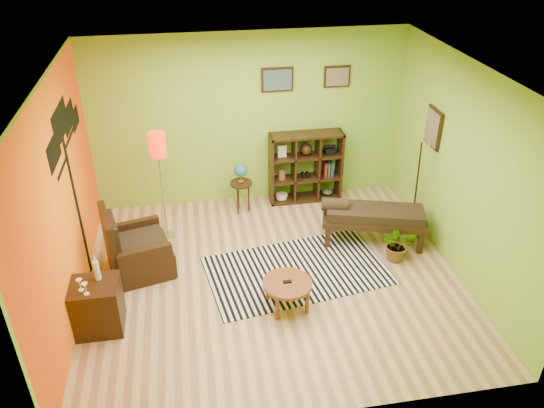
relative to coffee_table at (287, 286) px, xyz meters
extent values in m
plane|color=tan|center=(-0.08, 0.60, -0.33)|extent=(5.00, 5.00, 0.00)
cube|color=#88BE35|center=(-0.08, 2.85, 1.07)|extent=(5.00, 0.04, 2.80)
cube|color=#88BE35|center=(-0.08, -1.65, 1.07)|extent=(5.00, 0.04, 2.80)
cube|color=#88BE35|center=(-2.58, 0.60, 1.07)|extent=(0.04, 4.50, 2.80)
cube|color=#88BE35|center=(2.42, 0.60, 1.07)|extent=(0.04, 4.50, 2.80)
cube|color=white|center=(-0.08, 0.60, 2.47)|extent=(5.00, 4.50, 0.04)
cube|color=orange|center=(-2.56, 0.60, 1.07)|extent=(0.01, 4.45, 2.75)
cube|color=black|center=(-2.54, 1.15, 0.72)|extent=(0.01, 0.14, 2.10)
cube|color=black|center=(-2.54, 0.65, 1.72)|extent=(0.01, 0.65, 0.32)
cube|color=black|center=(-2.54, 1.20, 1.85)|extent=(0.01, 0.85, 0.40)
cube|color=black|center=(-2.54, 1.70, 1.72)|extent=(0.01, 0.70, 0.32)
cube|color=black|center=(-2.54, 2.05, 1.57)|extent=(0.01, 0.50, 0.26)
cube|color=black|center=(0.37, 2.82, 1.72)|extent=(0.50, 0.03, 0.38)
cube|color=#476665|center=(0.37, 2.80, 1.72)|extent=(0.44, 0.01, 0.32)
cube|color=black|center=(1.32, 2.82, 1.72)|extent=(0.42, 0.03, 0.34)
cube|color=#837153|center=(1.32, 2.80, 1.72)|extent=(0.36, 0.01, 0.28)
cube|color=black|center=(2.39, 1.50, 1.32)|extent=(0.03, 0.44, 0.56)
cube|color=#837153|center=(2.37, 1.50, 1.32)|extent=(0.01, 0.38, 0.50)
cylinder|color=black|center=(2.27, 1.50, 0.45)|extent=(0.23, 0.34, 1.46)
cone|color=silver|center=(2.27, 1.35, 1.19)|extent=(0.08, 0.09, 0.16)
cube|color=white|center=(0.28, 0.68, -0.32)|extent=(2.62, 1.76, 0.01)
cylinder|color=brown|center=(0.00, 0.00, 0.03)|extent=(0.62, 0.62, 0.04)
cylinder|color=brown|center=(0.17, 0.22, -0.16)|extent=(0.05, 0.05, 0.34)
cylinder|color=brown|center=(-0.22, 0.17, -0.16)|extent=(0.05, 0.05, 0.34)
cylinder|color=brown|center=(0.22, -0.17, -0.16)|extent=(0.05, 0.05, 0.34)
cylinder|color=brown|center=(-0.17, -0.22, -0.16)|extent=(0.05, 0.05, 0.34)
cube|color=black|center=(0.00, 0.00, 0.06)|extent=(0.11, 0.04, 0.02)
cube|color=black|center=(-1.83, 1.09, -0.15)|extent=(0.95, 0.94, 0.36)
cube|color=black|center=(-2.20, 1.00, 0.17)|extent=(0.27, 0.77, 0.99)
cube|color=black|center=(-1.74, 0.73, -0.04)|extent=(0.72, 0.26, 0.57)
cube|color=black|center=(-1.92, 1.45, -0.04)|extent=(0.72, 0.26, 0.57)
cube|color=tan|center=(-1.80, 1.10, 0.09)|extent=(0.76, 0.74, 0.13)
cube|color=tan|center=(-2.13, 1.02, 0.34)|extent=(0.22, 0.58, 0.45)
cube|color=black|center=(-2.28, 0.01, 0.00)|extent=(0.55, 0.50, 0.65)
cylinder|color=white|center=(-2.23, 0.11, 0.45)|extent=(0.07, 0.07, 0.25)
cylinder|color=white|center=(-2.23, 0.11, 0.60)|extent=(0.02, 0.02, 0.07)
cylinder|color=white|center=(-2.40, -0.07, 0.33)|extent=(0.06, 0.06, 0.01)
cylinder|color=white|center=(-2.40, -0.07, 0.38)|extent=(0.01, 0.01, 0.09)
cone|color=white|center=(-2.40, -0.07, 0.45)|extent=(0.07, 0.07, 0.06)
cylinder|color=white|center=(-2.33, -0.15, 0.33)|extent=(0.06, 0.06, 0.01)
cylinder|color=white|center=(-2.33, -0.15, 0.38)|extent=(0.01, 0.01, 0.09)
cone|color=white|center=(-2.33, -0.15, 0.45)|extent=(0.07, 0.07, 0.06)
cylinder|color=silver|center=(-1.49, 1.86, -0.31)|extent=(0.26, 0.26, 0.03)
cylinder|color=silver|center=(-1.49, 1.86, 0.46)|extent=(0.02, 0.02, 1.57)
cylinder|color=red|center=(-1.49, 1.86, 1.20)|extent=(0.25, 0.25, 0.34)
cylinder|color=black|center=(-0.28, 2.41, 0.19)|extent=(0.36, 0.36, 0.04)
cylinder|color=black|center=(-0.17, 2.39, -0.08)|extent=(0.03, 0.03, 0.50)
cylinder|color=black|center=(-0.32, 2.52, -0.08)|extent=(0.03, 0.03, 0.50)
cylinder|color=black|center=(-0.36, 2.32, -0.08)|extent=(0.03, 0.03, 0.50)
cylinder|color=gold|center=(-0.28, 2.41, 0.22)|extent=(0.09, 0.09, 0.02)
cylinder|color=gold|center=(-0.28, 2.41, 0.28)|extent=(0.01, 0.01, 0.09)
sphere|color=#154EA8|center=(-0.28, 2.41, 0.43)|extent=(0.22, 0.22, 0.22)
cube|color=black|center=(0.24, 2.63, 0.27)|extent=(0.04, 0.35, 1.20)
cube|color=black|center=(1.40, 2.63, 0.27)|extent=(0.04, 0.35, 1.20)
cube|color=black|center=(0.82, 2.63, -0.31)|extent=(1.20, 0.35, 0.04)
cube|color=black|center=(0.82, 2.63, 0.85)|extent=(1.20, 0.35, 0.04)
cube|color=black|center=(0.62, 2.63, 0.27)|extent=(0.03, 0.33, 1.12)
cube|color=black|center=(1.02, 2.63, 0.27)|extent=(0.03, 0.33, 1.12)
cube|color=black|center=(0.82, 2.63, 0.07)|extent=(1.12, 0.33, 0.03)
cube|color=black|center=(0.82, 2.63, 0.47)|extent=(1.12, 0.33, 0.03)
cylinder|color=beige|center=(0.42, 2.63, -0.24)|extent=(0.20, 0.20, 0.07)
sphere|color=black|center=(0.82, 2.63, 0.60)|extent=(0.20, 0.20, 0.20)
cube|color=black|center=(1.22, 2.63, 0.54)|extent=(0.18, 0.15, 0.10)
cylinder|color=black|center=(0.78, 2.63, 0.14)|extent=(0.06, 0.12, 0.06)
cylinder|color=black|center=(0.86, 2.63, 0.14)|extent=(0.06, 0.12, 0.06)
ellipsoid|color=#384C26|center=(1.22, 2.63, -0.23)|extent=(0.18, 0.18, 0.09)
cylinder|color=brown|center=(0.42, 2.63, 0.17)|extent=(0.12, 0.12, 0.18)
cube|color=beige|center=(0.42, 2.63, 0.59)|extent=(0.14, 0.03, 0.20)
cube|color=maroon|center=(1.15, 2.63, 0.21)|extent=(0.04, 0.18, 0.26)
cube|color=#1E4C1E|center=(1.21, 2.63, 0.21)|extent=(0.04, 0.18, 0.26)
cube|color=navy|center=(1.26, 2.63, 0.21)|extent=(0.04, 0.18, 0.26)
cube|color=black|center=(1.54, 1.20, 0.05)|extent=(1.60, 0.94, 0.09)
cube|color=tan|center=(1.54, 1.20, 0.17)|extent=(1.48, 0.84, 0.15)
cylinder|color=tan|center=(0.97, 1.37, 0.28)|extent=(0.42, 0.29, 0.19)
cube|color=black|center=(2.24, 1.23, -0.16)|extent=(0.09, 0.09, 0.33)
cube|color=black|center=(0.96, 1.59, -0.16)|extent=(0.09, 0.09, 0.33)
cube|color=black|center=(2.12, 0.81, -0.16)|extent=(0.09, 0.09, 0.33)
cube|color=black|center=(0.84, 1.18, -0.16)|extent=(0.09, 0.09, 0.33)
imported|color=#26661E|center=(1.74, 0.72, -0.12)|extent=(0.56, 0.60, 0.41)
camera|label=1|loc=(-1.05, -5.04, 4.20)|focal=35.00mm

